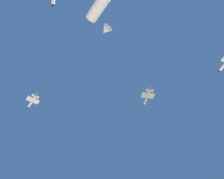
# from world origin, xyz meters

# --- Properties ---
(chase_jet_left_wing) EXTENTS (14.98, 9.31, 4.00)m
(chase_jet_left_wing) POSITION_xyz_m (53.65, 2.63, 91.78)
(chase_jet_left_wing) COLOR silver
(chase_jet_high_escort) EXTENTS (11.94, 13.60, 4.00)m
(chase_jet_high_escort) POSITION_xyz_m (-14.72, -27.97, 88.52)
(chase_jet_high_escort) COLOR #999EA3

